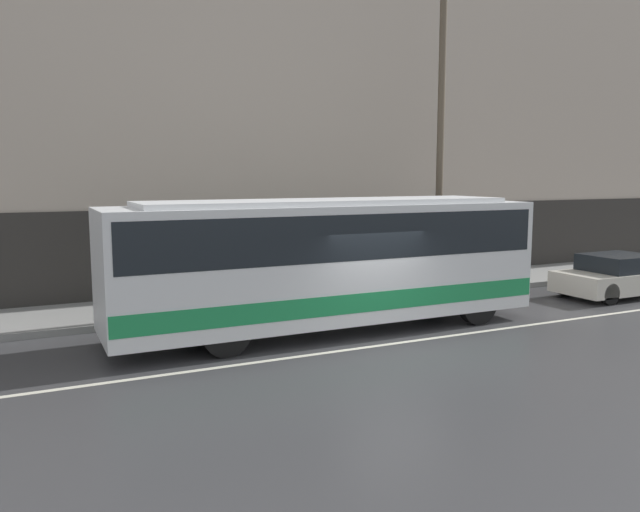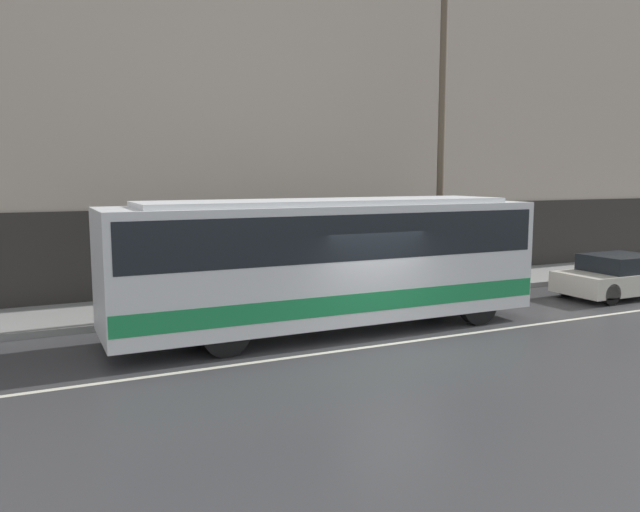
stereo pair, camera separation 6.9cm
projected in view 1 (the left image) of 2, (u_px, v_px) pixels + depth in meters
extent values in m
plane|color=#38383A|center=(388.00, 344.00, 14.12)|extent=(60.00, 60.00, 0.00)
cube|color=gray|center=(292.00, 297.00, 19.10)|extent=(60.00, 3.17, 0.18)
cube|color=#B7A899|center=(269.00, 86.00, 19.81)|extent=(60.00, 0.30, 13.25)
cube|color=#2D2B28|center=(272.00, 250.00, 20.33)|extent=(60.00, 0.06, 2.80)
cube|color=beige|center=(388.00, 344.00, 14.12)|extent=(54.00, 0.14, 0.01)
cube|color=white|center=(329.00, 261.00, 15.18)|extent=(10.70, 2.45, 2.76)
cube|color=#1E8C4C|center=(329.00, 295.00, 15.29)|extent=(10.64, 2.47, 0.45)
cube|color=black|center=(329.00, 233.00, 15.09)|extent=(10.37, 2.47, 1.05)
cube|color=orange|center=(499.00, 207.00, 17.30)|extent=(0.12, 1.84, 0.28)
cube|color=white|center=(329.00, 202.00, 14.99)|extent=(9.09, 2.08, 0.12)
cylinder|color=black|center=(478.00, 304.00, 15.99)|extent=(1.07, 0.28, 1.07)
cylinder|color=black|center=(429.00, 290.00, 17.90)|extent=(1.07, 0.28, 1.07)
cylinder|color=black|center=(226.00, 332.00, 13.11)|extent=(1.07, 0.28, 1.07)
cylinder|color=black|center=(200.00, 312.00, 15.02)|extent=(1.07, 0.28, 1.07)
cube|color=beige|center=(620.00, 280.00, 19.78)|extent=(4.24, 1.89, 0.64)
cube|color=black|center=(618.00, 263.00, 19.66)|extent=(2.03, 1.70, 0.51)
cylinder|color=black|center=(628.00, 279.00, 21.19)|extent=(0.65, 0.20, 0.65)
cylinder|color=black|center=(609.00, 294.00, 18.41)|extent=(0.65, 0.20, 0.65)
cylinder|color=black|center=(565.00, 285.00, 19.93)|extent=(0.65, 0.20, 0.65)
cylinder|color=brown|center=(440.00, 149.00, 19.59)|extent=(0.22, 0.22, 8.94)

